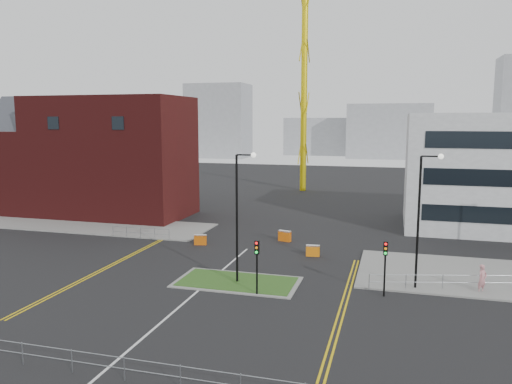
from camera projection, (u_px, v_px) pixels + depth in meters
ground at (160, 324)px, 27.95m from camera, size 200.00×200.00×0.00m
pavement_left at (85, 224)px, 54.27m from camera, size 28.00×8.00×0.12m
island_kerb at (237, 282)px, 35.03m from camera, size 8.60×4.60×0.08m
grass_island at (237, 282)px, 35.03m from camera, size 8.00×4.00×0.12m
brick_building at (90, 158)px, 59.81m from camera, size 24.20×10.07×14.24m
tower_crane at (343, 22)px, 75.69m from camera, size 53.01×2.15×37.72m
streetlamp_island at (240, 207)px, 34.20m from camera, size 1.46×0.36×9.18m
streetlamp_right_near at (422, 211)px, 32.88m from camera, size 1.46×0.36×9.18m
traffic_light_island at (257, 257)px, 32.20m from camera, size 0.28×0.33×3.65m
traffic_light_right at (385, 258)px, 31.96m from camera, size 0.28×0.33×3.65m
railing_front at (97, 360)px, 22.12m from camera, size 24.05×0.05×1.10m
railing_left at (141, 231)px, 47.94m from camera, size 6.05×0.05×1.10m
centre_line at (175, 311)px, 29.85m from camera, size 0.15×30.00×0.01m
yellow_left_a at (114, 263)px, 39.89m from camera, size 0.12×24.00×0.01m
yellow_left_b at (118, 263)px, 39.81m from camera, size 0.12×24.00×0.01m
yellow_right_a at (342, 303)px, 31.11m from camera, size 0.12×20.00×0.01m
yellow_right_b at (347, 304)px, 31.03m from camera, size 0.12×20.00×0.01m
skyline_a at (219, 121)px, 151.42m from camera, size 18.00×12.00×22.00m
skyline_b at (389, 131)px, 147.95m from camera, size 24.00×12.00×16.00m
skyline_d at (332, 136)px, 162.59m from camera, size 30.00×12.00×12.00m
pedestrian at (482, 279)px, 32.82m from camera, size 0.83×0.82×1.92m
barrier_left at (200, 239)px, 45.60m from camera, size 1.17×0.61×0.94m
barrier_mid at (285, 235)px, 46.95m from camera, size 1.27×0.70×1.01m
barrier_right at (313, 250)px, 41.77m from camera, size 1.16×0.49×0.95m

